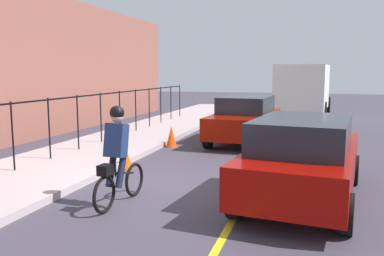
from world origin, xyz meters
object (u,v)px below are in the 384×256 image
(cyclist_lead, at_px, (117,156))
(traffic_cone_near, at_px, (126,158))
(patrol_sedan, at_px, (303,157))
(parked_sedan_rear, at_px, (245,118))
(box_truck_background, at_px, (304,88))
(traffic_cone_far, at_px, (171,137))

(cyclist_lead, distance_m, traffic_cone_near, 2.95)
(patrol_sedan, bearing_deg, parked_sedan_rear, 25.55)
(cyclist_lead, bearing_deg, patrol_sedan, -63.52)
(parked_sedan_rear, distance_m, box_truck_background, 9.31)
(parked_sedan_rear, height_order, traffic_cone_near, parked_sedan_rear)
(cyclist_lead, distance_m, patrol_sedan, 3.44)
(traffic_cone_near, bearing_deg, cyclist_lead, -156.82)
(patrol_sedan, bearing_deg, box_truck_background, 8.04)
(parked_sedan_rear, relative_size, traffic_cone_near, 8.29)
(parked_sedan_rear, xyz_separation_m, box_truck_background, (9.11, -1.74, 0.73))
(cyclist_lead, relative_size, box_truck_background, 0.27)
(cyclist_lead, xyz_separation_m, box_truck_background, (16.55, -2.84, 0.64))
(cyclist_lead, distance_m, traffic_cone_far, 5.88)
(parked_sedan_rear, relative_size, box_truck_background, 0.65)
(box_truck_background, height_order, traffic_cone_far, box_truck_background)
(traffic_cone_far, bearing_deg, box_truck_background, -19.70)
(patrol_sedan, bearing_deg, traffic_cone_far, 49.98)
(cyclist_lead, bearing_deg, traffic_cone_near, 27.64)
(patrol_sedan, distance_m, traffic_cone_far, 6.16)
(traffic_cone_near, bearing_deg, patrol_sedan, -107.42)
(traffic_cone_far, bearing_deg, parked_sedan_rear, -51.78)
(patrol_sedan, relative_size, traffic_cone_far, 6.71)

